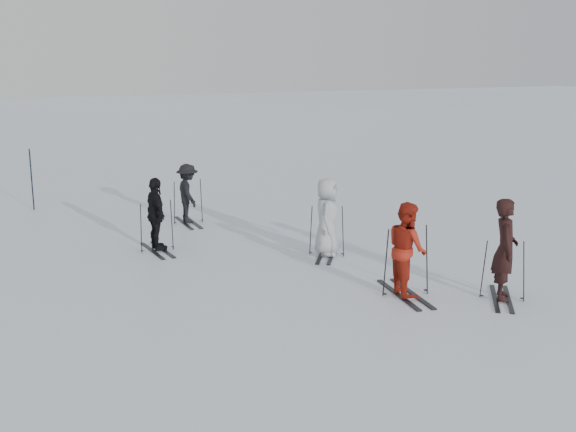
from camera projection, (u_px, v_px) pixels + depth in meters
The scene contains 12 objects.
ground at pixel (306, 276), 14.28m from camera, with size 120.00×120.00×0.00m, color silver.
skier_near_dark at pixel (505, 251), 12.72m from camera, with size 0.66×0.43×1.81m, color black.
skier_red at pixel (407, 250), 12.98m from camera, with size 0.83×0.64×1.70m, color maroon.
skier_grey at pixel (327, 218), 15.52m from camera, with size 0.82×0.53×1.68m, color #9DA2A6.
skier_uphill_left at pixel (156, 215), 15.87m from camera, with size 0.95×0.40×1.62m, color black.
skier_uphill_far at pixel (188, 194), 18.46m from camera, with size 0.98×0.56×1.51m, color black.
skis_near_dark at pixel (504, 269), 12.80m from camera, with size 0.82×1.54×1.12m, color black, non-canonical shape.
skis_red at pixel (407, 260), 13.02m from camera, with size 0.96×1.81×1.32m, color black, non-canonical shape.
skis_grey at pixel (327, 230), 15.58m from camera, with size 0.82×1.56×1.13m, color black, non-canonical shape.
skis_uphill_left at pixel (157, 226), 15.92m from camera, with size 0.84×1.58×1.15m, color black, non-canonical shape.
skis_uphill_far at pixel (188, 201), 18.50m from camera, with size 0.85×1.60×1.16m, color black, non-canonical shape.
piste_marker at pixel (32, 180), 19.99m from camera, with size 0.04×0.04×1.72m, color black.
Camera 1 is at (-5.35, -12.56, 4.36)m, focal length 45.00 mm.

